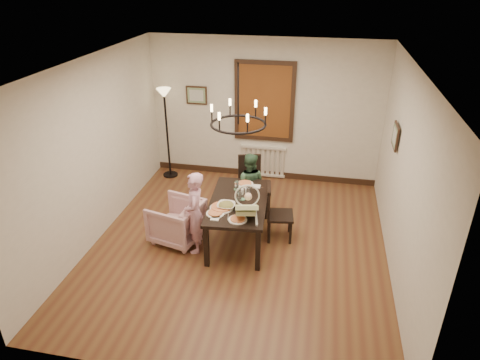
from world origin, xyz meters
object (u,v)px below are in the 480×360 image
(chair_right, at_px, (280,212))
(elderly_woman, at_px, (195,219))
(dining_table, at_px, (238,205))
(seated_man, at_px, (249,189))
(drinking_glass, at_px, (239,196))
(chair_far, at_px, (250,182))
(baby_bouncer, at_px, (246,206))
(floor_lamp, at_px, (167,135))
(armchair, at_px, (177,221))

(chair_right, distance_m, elderly_woman, 1.35)
(dining_table, relative_size, chair_right, 1.71)
(seated_man, height_order, drinking_glass, seated_man)
(chair_far, xyz_separation_m, chair_right, (0.65, -0.94, 0.00))
(chair_far, distance_m, chair_right, 1.14)
(dining_table, distance_m, seated_man, 0.88)
(dining_table, distance_m, drinking_glass, 0.16)
(chair_far, xyz_separation_m, seated_man, (0.03, -0.27, 0.01))
(chair_far, height_order, elderly_woman, elderly_woman)
(chair_right, relative_size, seated_man, 0.99)
(seated_man, xyz_separation_m, baby_bouncer, (0.19, -1.29, 0.42))
(dining_table, xyz_separation_m, chair_right, (0.63, 0.20, -0.17))
(elderly_woman, bearing_deg, seated_man, 140.74)
(baby_bouncer, height_order, drinking_glass, baby_bouncer)
(drinking_glass, bearing_deg, baby_bouncer, -66.35)
(seated_man, distance_m, floor_lamp, 2.25)
(baby_bouncer, bearing_deg, chair_right, 43.73)
(armchair, xyz_separation_m, baby_bouncer, (1.16, -0.25, 0.55))
(dining_table, bearing_deg, floor_lamp, 128.64)
(chair_far, relative_size, baby_bouncer, 1.80)
(chair_right, bearing_deg, floor_lamp, 45.91)
(chair_far, bearing_deg, chair_right, -70.71)
(dining_table, relative_size, elderly_woman, 1.48)
(seated_man, bearing_deg, drinking_glass, 89.79)
(chair_right, xyz_separation_m, seated_man, (-0.62, 0.66, 0.01))
(chair_far, relative_size, floor_lamp, 0.51)
(chair_far, distance_m, elderly_woman, 1.61)
(chair_far, height_order, drinking_glass, chair_far)
(chair_right, distance_m, seated_man, 0.91)
(elderly_woman, xyz_separation_m, seated_man, (0.60, 1.23, -0.07))
(baby_bouncer, distance_m, drinking_glass, 0.49)
(armchair, bearing_deg, chair_far, 157.83)
(chair_right, relative_size, armchair, 1.26)
(elderly_woman, bearing_deg, chair_far, 145.95)
(dining_table, relative_size, seated_man, 1.69)
(chair_far, height_order, seated_man, seated_man)
(floor_lamp, bearing_deg, baby_bouncer, -49.80)
(elderly_woman, relative_size, floor_lamp, 0.60)
(chair_far, relative_size, elderly_woman, 0.86)
(dining_table, xyz_separation_m, seated_man, (0.01, 0.86, -0.16))
(armchair, distance_m, elderly_woman, 0.46)
(chair_right, height_order, baby_bouncer, baby_bouncer)
(baby_bouncer, xyz_separation_m, floor_lamp, (-2.07, 2.45, 0.01))
(chair_right, relative_size, baby_bouncer, 1.81)
(seated_man, distance_m, drinking_glass, 0.91)
(seated_man, bearing_deg, baby_bouncer, 98.25)
(elderly_woman, bearing_deg, floor_lamp, -164.99)
(chair_right, relative_size, floor_lamp, 0.52)
(baby_bouncer, relative_size, floor_lamp, 0.29)
(dining_table, relative_size, baby_bouncer, 3.09)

